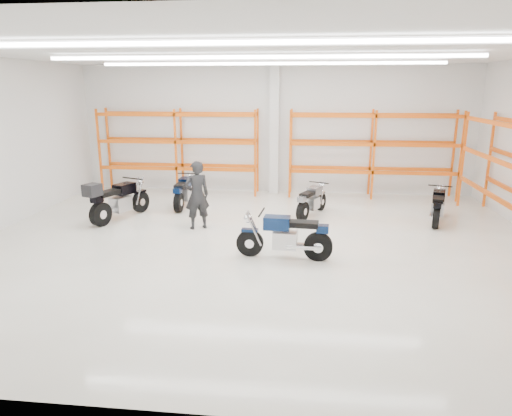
# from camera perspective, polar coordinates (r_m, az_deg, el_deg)

# --- Properties ---
(ground) EXTENTS (14.00, 14.00, 0.00)m
(ground) POSITION_cam_1_polar(r_m,az_deg,el_deg) (11.15, 0.07, -4.64)
(ground) COLOR beige
(ground) RESTS_ON ground
(room_shell) EXTENTS (14.02, 12.02, 4.51)m
(room_shell) POSITION_cam_1_polar(r_m,az_deg,el_deg) (10.55, 0.09, 12.46)
(room_shell) COLOR white
(room_shell) RESTS_ON ground
(motorcycle_main) EXTENTS (2.17, 0.72, 1.06)m
(motorcycle_main) POSITION_cam_1_polar(r_m,az_deg,el_deg) (10.17, 4.06, -3.66)
(motorcycle_main) COLOR black
(motorcycle_main) RESTS_ON ground
(motorcycle_back_a) EXTENTS (1.18, 2.30, 1.23)m
(motorcycle_back_a) POSITION_cam_1_polar(r_m,az_deg,el_deg) (13.62, -17.13, 0.87)
(motorcycle_back_a) COLOR black
(motorcycle_back_a) RESTS_ON ground
(motorcycle_back_b) EXTENTS (0.68, 2.04, 1.00)m
(motorcycle_back_b) POSITION_cam_1_polar(r_m,az_deg,el_deg) (14.73, -9.03, 1.91)
(motorcycle_back_b) COLOR black
(motorcycle_back_b) RESTS_ON ground
(motorcycle_back_c) EXTENTS (0.96, 1.80, 0.94)m
(motorcycle_back_c) POSITION_cam_1_polar(r_m,az_deg,el_deg) (13.61, 6.90, 0.80)
(motorcycle_back_c) COLOR black
(motorcycle_back_c) RESTS_ON ground
(motorcycle_back_d) EXTENTS (0.86, 1.92, 0.97)m
(motorcycle_back_d) POSITION_cam_1_polar(r_m,az_deg,el_deg) (13.85, 21.75, 0.13)
(motorcycle_back_d) COLOR black
(motorcycle_back_d) RESTS_ON ground
(standing_man) EXTENTS (0.81, 0.72, 1.85)m
(standing_man) POSITION_cam_1_polar(r_m,az_deg,el_deg) (12.31, -7.39, 1.60)
(standing_man) COLOR black
(standing_man) RESTS_ON ground
(structural_column) EXTENTS (0.32, 0.32, 4.50)m
(structural_column) POSITION_cam_1_polar(r_m,az_deg,el_deg) (16.38, 2.31, 9.69)
(structural_column) COLOR white
(structural_column) RESTS_ON ground
(pallet_racking_back_left) EXTENTS (5.67, 0.87, 3.00)m
(pallet_racking_back_left) POSITION_cam_1_polar(r_m,az_deg,el_deg) (16.68, -9.65, 7.98)
(pallet_racking_back_left) COLOR #FF6018
(pallet_racking_back_left) RESTS_ON ground
(pallet_racking_back_right) EXTENTS (5.67, 0.87, 3.00)m
(pallet_racking_back_right) POSITION_cam_1_polar(r_m,az_deg,el_deg) (16.21, 14.38, 7.54)
(pallet_racking_back_right) COLOR #FF6018
(pallet_racking_back_right) RESTS_ON ground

